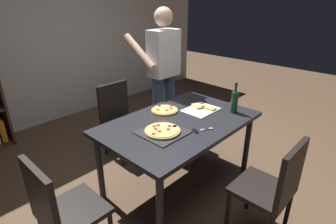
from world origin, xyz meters
name	(u,v)px	position (x,y,z in m)	size (l,w,h in m)	color
ground_plane	(178,184)	(0.00, 0.00, 0.00)	(12.00, 12.00, 0.00)	brown
back_wall	(48,30)	(0.00, 2.60, 1.40)	(6.40, 0.10, 2.80)	silver
dining_table	(179,128)	(0.00, 0.00, 0.67)	(1.51, 0.97, 0.75)	#232328
chair_near_camera	(274,186)	(0.00, -0.97, 0.51)	(0.42, 0.42, 0.90)	black
chair_far_side	(120,115)	(0.00, 0.97, 0.51)	(0.42, 0.42, 0.90)	black
chair_left_end	(60,208)	(-1.24, 0.00, 0.51)	(0.42, 0.42, 0.90)	black
person_serving_pizza	(163,71)	(0.54, 0.75, 1.00)	(0.55, 0.54, 1.75)	#38476B
pepperoni_pizza_on_tray	(163,131)	(-0.28, -0.05, 0.77)	(0.38, 0.38, 0.04)	#2D2D33
pizza_slices_on_towel	(202,109)	(0.37, 0.01, 0.76)	(0.36, 0.29, 0.03)	white
wine_bottle	(234,101)	(0.55, -0.27, 0.87)	(0.07, 0.07, 0.32)	#194723
kitchen_scissors	(199,130)	(-0.03, -0.27, 0.76)	(0.19, 0.14, 0.01)	silver
second_pizza_plain	(165,110)	(0.08, 0.27, 0.76)	(0.28, 0.28, 0.03)	tan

